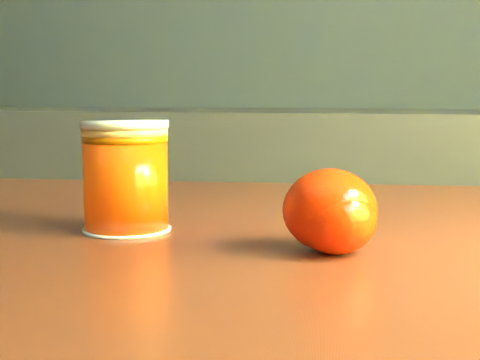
% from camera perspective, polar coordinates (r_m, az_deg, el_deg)
% --- Properties ---
extents(kitchen_counter, '(3.15, 0.60, 0.90)m').
position_cam_1_polar(kitchen_counter, '(2.02, -9.69, -6.93)').
color(kitchen_counter, '#434246').
rests_on(kitchen_counter, ground).
extents(juice_glass, '(0.08, 0.08, 0.10)m').
position_cam_1_polar(juice_glass, '(0.61, -9.72, 0.28)').
color(juice_glass, '#E23D04').
rests_on(juice_glass, table).
extents(orange_front, '(0.10, 0.10, 0.07)m').
position_cam_1_polar(orange_front, '(0.53, 7.67, -2.56)').
color(orange_front, '#FD2A05').
rests_on(orange_front, table).
extents(orange_back, '(0.07, 0.07, 0.06)m').
position_cam_1_polar(orange_back, '(0.52, 8.18, -3.27)').
color(orange_back, '#FD2A05').
rests_on(orange_back, table).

